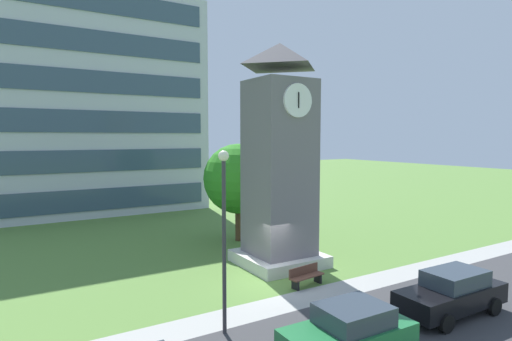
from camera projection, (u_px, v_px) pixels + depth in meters
name	position (u px, v px, depth m)	size (l,w,h in m)	color
ground_plane	(275.00, 281.00, 19.42)	(160.00, 160.00, 0.00)	#567F38
kerb_strip	(307.00, 298.00, 17.36)	(120.00, 1.60, 0.01)	#9E9E99
office_building	(81.00, 106.00, 38.13)	(20.56, 11.22, 19.20)	#B7BCC6
clock_tower	(279.00, 167.00, 21.60)	(4.04, 4.04, 11.52)	slate
park_bench	(306.00, 276.00, 18.76)	(1.85, 0.71, 0.88)	brown
street_lamp	(224.00, 222.00, 13.94)	(0.36, 0.36, 6.28)	#333338
tree_by_building	(238.00, 179.00, 26.68)	(4.50, 4.50, 6.31)	#513823
parked_car_green	(349.00, 333.00, 12.42)	(4.10, 2.11, 1.69)	#1E6B38
parked_car_black	(452.00, 293.00, 15.66)	(4.65, 1.97, 1.69)	black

